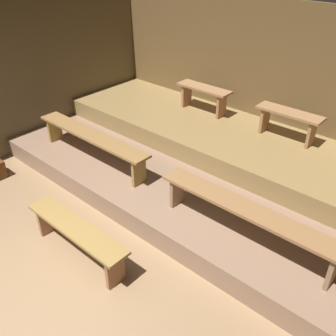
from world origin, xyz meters
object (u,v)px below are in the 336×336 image
at_px(bench_floor_center, 77,234).
at_px(bench_middle_right, 289,119).
at_px(bench_middle_left, 204,94).
at_px(bench_lower_left, 92,139).
at_px(bench_lower_right, 246,214).

relative_size(bench_floor_center, bench_middle_right, 1.53).
relative_size(bench_floor_center, bench_middle_left, 1.53).
xyz_separation_m(bench_lower_left, bench_middle_left, (0.57, 2.14, 0.27)).
relative_size(bench_lower_right, bench_middle_left, 2.24).
xyz_separation_m(bench_lower_right, bench_middle_right, (-0.57, 2.14, 0.27)).
bearing_deg(bench_lower_right, bench_middle_left, 136.02).
bearing_deg(bench_floor_center, bench_lower_right, 40.30).
xyz_separation_m(bench_middle_left, bench_middle_right, (1.64, 0.00, 0.00)).
height_order(bench_floor_center, bench_lower_left, bench_lower_left).
bearing_deg(bench_middle_right, bench_lower_left, -136.02).
distance_m(bench_floor_center, bench_middle_right, 3.61).
relative_size(bench_floor_center, bench_lower_left, 0.68).
relative_size(bench_lower_left, bench_middle_right, 2.24).
bearing_deg(bench_floor_center, bench_middle_left, 101.43).
bearing_deg(bench_middle_left, bench_lower_right, -43.98).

